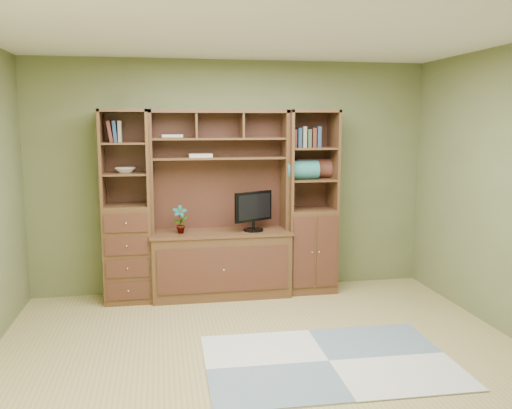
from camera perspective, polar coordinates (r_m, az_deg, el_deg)
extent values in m
cube|color=tan|center=(4.57, 1.11, -16.09)|extent=(4.60, 4.10, 0.04)
cube|color=white|center=(4.21, 1.22, 18.03)|extent=(4.60, 4.10, 0.04)
cube|color=#666D41|center=(6.16, -2.48, 2.90)|extent=(4.50, 0.04, 2.60)
cube|color=#666D41|center=(2.31, 10.97, -6.85)|extent=(4.50, 0.04, 2.60)
cube|color=#51321C|center=(5.91, -3.76, -0.03)|extent=(1.54, 0.53, 2.05)
cube|color=#51321C|center=(5.93, -13.46, -0.23)|extent=(0.50, 0.45, 2.05)
cube|color=#51321C|center=(6.15, 5.74, 0.27)|extent=(0.55, 0.45, 2.05)
cube|color=#A6ACAC|center=(4.58, 7.68, -16.04)|extent=(2.00, 1.35, 0.01)
cube|color=black|center=(5.93, -0.27, 0.06)|extent=(0.54, 0.43, 0.60)
imported|color=#974633|center=(5.87, -8.00, -1.57)|extent=(0.16, 0.11, 0.31)
cube|color=beige|center=(5.93, -5.87, 5.17)|extent=(0.25, 0.18, 0.04)
imported|color=silver|center=(5.88, -13.59, 3.54)|extent=(0.21, 0.21, 0.05)
cube|color=#2A706A|center=(6.03, 4.85, 3.65)|extent=(0.36, 0.21, 0.21)
cube|color=brown|center=(6.19, 6.02, 3.82)|extent=(0.39, 0.22, 0.22)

